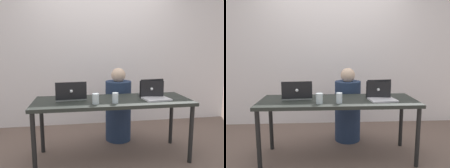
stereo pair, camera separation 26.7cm
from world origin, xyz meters
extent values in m
plane|color=#735B50|center=(0.00, 0.00, 0.00)|extent=(12.00, 12.00, 0.00)
cube|color=white|center=(0.00, 1.36, 1.21)|extent=(4.88, 0.10, 2.42)
cube|color=#282C27|center=(0.00, 0.00, 0.72)|extent=(1.88, 0.65, 0.04)
cylinder|color=black|center=(-0.89, -0.28, 0.35)|extent=(0.05, 0.05, 0.70)
cylinder|color=black|center=(0.89, -0.28, 0.35)|extent=(0.05, 0.05, 0.70)
cylinder|color=black|center=(-0.89, 0.28, 0.35)|extent=(0.05, 0.05, 0.70)
cylinder|color=black|center=(0.89, 0.28, 0.35)|extent=(0.05, 0.05, 0.70)
cylinder|color=navy|center=(0.17, 0.54, 0.44)|extent=(0.42, 0.42, 0.88)
sphere|color=beige|center=(0.17, 0.54, 0.97)|extent=(0.21, 0.21, 0.21)
cube|color=#B2B8B6|center=(-0.50, 0.12, 0.75)|extent=(0.38, 0.25, 0.02)
cube|color=black|center=(-0.49, 0.00, 0.86)|extent=(0.36, 0.04, 0.21)
sphere|color=white|center=(-0.49, -0.02, 0.86)|extent=(0.04, 0.04, 0.04)
cube|color=silver|center=(0.52, -0.08, 0.75)|extent=(0.33, 0.27, 0.02)
cube|color=black|center=(0.51, 0.04, 0.87)|extent=(0.30, 0.05, 0.21)
sphere|color=white|center=(0.50, 0.06, 0.87)|extent=(0.04, 0.04, 0.04)
cube|color=#3A3B3C|center=(0.52, 0.13, 0.75)|extent=(0.33, 0.27, 0.02)
cube|color=black|center=(0.49, 0.02, 0.86)|extent=(0.29, 0.07, 0.20)
sphere|color=white|center=(0.49, 0.01, 0.86)|extent=(0.04, 0.04, 0.04)
cylinder|color=silver|center=(0.00, -0.17, 0.80)|extent=(0.07, 0.07, 0.12)
cylinder|color=silver|center=(0.00, -0.17, 0.77)|extent=(0.06, 0.06, 0.06)
cylinder|color=silver|center=(-0.22, -0.18, 0.80)|extent=(0.08, 0.08, 0.12)
cylinder|color=silver|center=(-0.22, -0.18, 0.77)|extent=(0.07, 0.07, 0.06)
camera|label=1|loc=(-0.42, -2.54, 1.34)|focal=35.00mm
camera|label=2|loc=(-0.15, -2.57, 1.34)|focal=35.00mm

